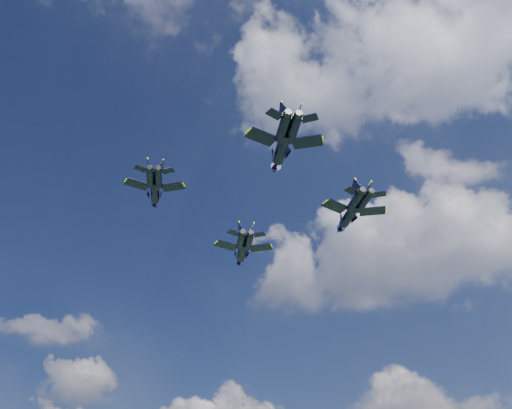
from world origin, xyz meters
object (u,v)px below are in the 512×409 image
object	(u,v)px
jet_left	(155,192)
jet_right	(349,216)
jet_lead	(242,252)
jet_slot	(281,149)

from	to	relation	value
jet_left	jet_right	size ratio (longest dim) A/B	0.87
jet_lead	jet_left	world-z (taller)	jet_left
jet_lead	jet_left	distance (m)	25.86
jet_lead	jet_slot	distance (m)	33.97
jet_right	jet_slot	xyz separation A→B (m)	(-2.69, -25.34, -0.94)
jet_left	jet_right	distance (m)	37.20
jet_left	jet_lead	bearing A→B (deg)	46.77
jet_right	jet_slot	distance (m)	25.50
jet_left	jet_right	xyz separation A→B (m)	(28.05, 24.42, 0.76)
jet_lead	jet_right	world-z (taller)	jet_right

